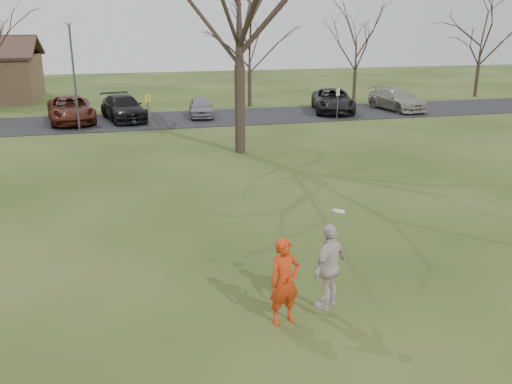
# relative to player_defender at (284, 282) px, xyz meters

# --- Properties ---
(ground) EXTENTS (120.00, 120.00, 0.00)m
(ground) POSITION_rel_player_defender_xyz_m (0.53, 0.50, -0.96)
(ground) COLOR #1E380F
(ground) RESTS_ON ground
(parking_strip) EXTENTS (62.00, 6.50, 0.04)m
(parking_strip) POSITION_rel_player_defender_xyz_m (0.53, 25.50, -0.94)
(parking_strip) COLOR black
(parking_strip) RESTS_ON ground
(player_defender) EXTENTS (0.77, 0.58, 1.91)m
(player_defender) POSITION_rel_player_defender_xyz_m (0.00, 0.00, 0.00)
(player_defender) COLOR red
(player_defender) RESTS_ON ground
(car_2) EXTENTS (3.45, 6.08, 1.60)m
(car_2) POSITION_rel_player_defender_xyz_m (-6.09, 26.03, -0.12)
(car_2) COLOR #4C1D12
(car_2) RESTS_ON parking_strip
(car_3) EXTENTS (3.28, 5.70, 1.56)m
(car_3) POSITION_rel_player_defender_xyz_m (-2.86, 26.09, -0.14)
(car_3) COLOR black
(car_3) RESTS_ON parking_strip
(car_4) EXTENTS (1.88, 3.91, 1.29)m
(car_4) POSITION_rel_player_defender_xyz_m (2.18, 26.01, -0.27)
(car_4) COLOR gray
(car_4) RESTS_ON parking_strip
(car_6) EXTENTS (4.06, 6.22, 1.59)m
(car_6) POSITION_rel_player_defender_xyz_m (11.55, 25.77, -0.12)
(car_6) COLOR black
(car_6) RESTS_ON parking_strip
(car_7) EXTENTS (2.78, 5.39, 1.50)m
(car_7) POSITION_rel_player_defender_xyz_m (16.32, 25.40, -0.17)
(car_7) COLOR gray
(car_7) RESTS_ON parking_strip
(catching_play) EXTENTS (1.18, 1.06, 2.24)m
(catching_play) POSITION_rel_player_defender_xyz_m (1.01, 0.02, 0.22)
(catching_play) COLOR beige
(catching_play) RESTS_ON ground
(lamp_post) EXTENTS (0.34, 0.34, 6.27)m
(lamp_post) POSITION_rel_player_defender_xyz_m (-5.47, 23.00, 3.01)
(lamp_post) COLOR #47474C
(lamp_post) RESTS_ON ground
(sign_yellow) EXTENTS (0.35, 0.35, 2.08)m
(sign_yellow) POSITION_rel_player_defender_xyz_m (-1.47, 22.50, 0.49)
(sign_yellow) COLOR #47474C
(sign_yellow) RESTS_ON ground
(sign_white) EXTENTS (0.35, 0.35, 2.08)m
(sign_white) POSITION_rel_player_defender_xyz_m (10.53, 22.50, 0.49)
(sign_white) COLOR #47474C
(sign_white) RESTS_ON ground
(big_tree) EXTENTS (9.00, 9.00, 14.00)m
(big_tree) POSITION_rel_player_defender_xyz_m (2.53, 15.50, 6.04)
(big_tree) COLOR #352821
(big_tree) RESTS_ON ground
(small_tree_row) EXTENTS (55.00, 5.90, 8.50)m
(small_tree_row) POSITION_rel_player_defender_xyz_m (4.91, 30.56, 2.94)
(small_tree_row) COLOR #352821
(small_tree_row) RESTS_ON ground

